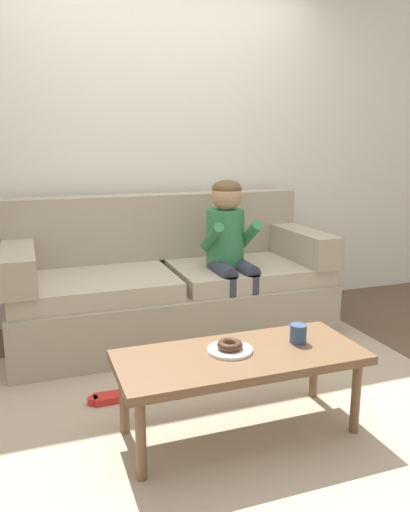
{
  "coord_description": "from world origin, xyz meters",
  "views": [
    {
      "loc": [
        -0.95,
        -2.45,
        1.35
      ],
      "look_at": [
        0.08,
        0.45,
        0.65
      ],
      "focal_mm": 35.27,
      "sensor_mm": 36.0,
      "label": 1
    }
  ],
  "objects_px": {
    "donut": "(230,345)",
    "toy_controller": "(109,399)",
    "couch": "(170,287)",
    "coffee_table": "(240,362)",
    "mug": "(298,334)",
    "person_child": "(229,244)"
  },
  "relations": [
    {
      "from": "toy_controller",
      "to": "mug",
      "type": "bearing_deg",
      "value": -28.18
    },
    {
      "from": "donut",
      "to": "couch",
      "type": "bearing_deg",
      "value": 86.55
    },
    {
      "from": "donut",
      "to": "toy_controller",
      "type": "relative_size",
      "value": 0.53
    },
    {
      "from": "couch",
      "to": "coffee_table",
      "type": "bearing_deg",
      "value": -91.73
    },
    {
      "from": "donut",
      "to": "toy_controller",
      "type": "xyz_separation_m",
      "value": [
        -0.5,
        0.46,
        -0.42
      ]
    },
    {
      "from": "coffee_table",
      "to": "toy_controller",
      "type": "xyz_separation_m",
      "value": [
        -0.53,
        0.49,
        -0.34
      ]
    },
    {
      "from": "coffee_table",
      "to": "mug",
      "type": "bearing_deg",
      "value": 4.35
    },
    {
      "from": "couch",
      "to": "toy_controller",
      "type": "relative_size",
      "value": 9.6
    },
    {
      "from": "couch",
      "to": "person_child",
      "type": "height_order",
      "value": "person_child"
    },
    {
      "from": "coffee_table",
      "to": "mug",
      "type": "height_order",
      "value": "mug"
    },
    {
      "from": "coffee_table",
      "to": "donut",
      "type": "relative_size",
      "value": 9.49
    },
    {
      "from": "toy_controller",
      "to": "person_child",
      "type": "bearing_deg",
      "value": 35.04
    },
    {
      "from": "donut",
      "to": "toy_controller",
      "type": "height_order",
      "value": "donut"
    },
    {
      "from": "donut",
      "to": "mug",
      "type": "height_order",
      "value": "mug"
    },
    {
      "from": "couch",
      "to": "person_child",
      "type": "bearing_deg",
      "value": -29.83
    },
    {
      "from": "couch",
      "to": "mug",
      "type": "bearing_deg",
      "value": -78.46
    },
    {
      "from": "coffee_table",
      "to": "toy_controller",
      "type": "bearing_deg",
      "value": 137.23
    },
    {
      "from": "donut",
      "to": "mug",
      "type": "bearing_deg",
      "value": -2.0
    },
    {
      "from": "couch",
      "to": "donut",
      "type": "xyz_separation_m",
      "value": [
        -0.08,
        -1.31,
        0.09
      ]
    },
    {
      "from": "donut",
      "to": "mug",
      "type": "relative_size",
      "value": 1.33
    },
    {
      "from": "coffee_table",
      "to": "mug",
      "type": "relative_size",
      "value": 12.65
    },
    {
      "from": "couch",
      "to": "mug",
      "type": "height_order",
      "value": "couch"
    }
  ]
}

